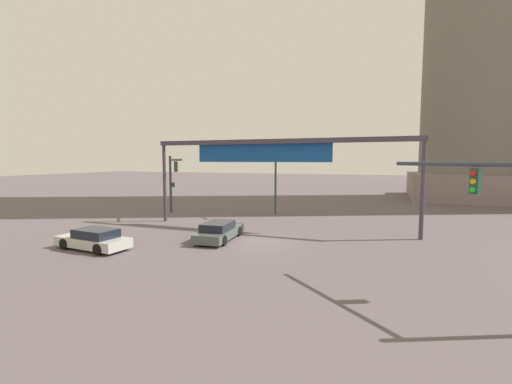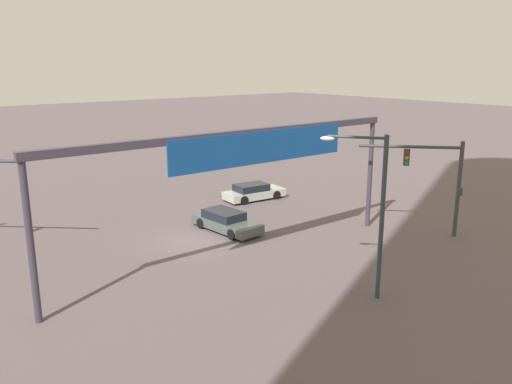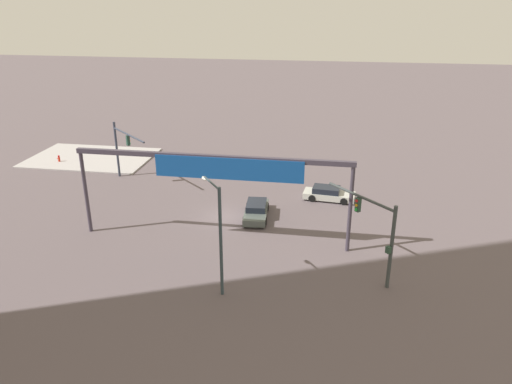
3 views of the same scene
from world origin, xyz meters
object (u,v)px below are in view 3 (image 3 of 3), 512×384
at_px(traffic_signal_near_corner, 377,226).
at_px(fire_hydrant_on_curb, 59,159).
at_px(sedan_car_approaching, 328,194).
at_px(streetlamp_curved_arm, 218,231).
at_px(traffic_signal_opposite_side, 122,144).
at_px(sedan_car_waiting_far, 256,210).

bearing_deg(traffic_signal_near_corner, fire_hydrant_on_curb, 16.69).
xyz_separation_m(sedan_car_approaching, fire_hydrant_on_curb, (29.57, -5.88, -0.09)).
relative_size(traffic_signal_near_corner, streetlamp_curved_arm, 0.79).
xyz_separation_m(traffic_signal_opposite_side, sedan_car_approaching, (-20.06, 1.79, -3.24)).
height_order(sedan_car_approaching, fire_hydrant_on_curb, sedan_car_approaching).
bearing_deg(sedan_car_approaching, streetlamp_curved_arm, -105.63).
bearing_deg(traffic_signal_opposite_side, traffic_signal_near_corner, 10.50).
distance_m(traffic_signal_opposite_side, sedan_car_approaching, 20.40).
height_order(streetlamp_curved_arm, fire_hydrant_on_curb, streetlamp_curved_arm).
distance_m(traffic_signal_near_corner, fire_hydrant_on_curb, 37.91).
height_order(traffic_signal_near_corner, traffic_signal_opposite_side, traffic_signal_opposite_side).
xyz_separation_m(traffic_signal_near_corner, streetlamp_curved_arm, (9.43, 3.06, 0.44)).
bearing_deg(streetlamp_curved_arm, sedan_car_approaching, -56.61).
xyz_separation_m(streetlamp_curved_arm, sedan_car_waiting_far, (-0.44, -11.32, -3.63)).
bearing_deg(sedan_car_waiting_far, sedan_car_approaching, 124.31).
distance_m(traffic_signal_near_corner, streetlamp_curved_arm, 9.93).
bearing_deg(fire_hydrant_on_curb, sedan_car_approaching, 168.75).
xyz_separation_m(sedan_car_approaching, sedan_car_waiting_far, (5.82, 4.68, 0.00)).
relative_size(sedan_car_approaching, sedan_car_waiting_far, 0.98).
distance_m(traffic_signal_opposite_side, fire_hydrant_on_curb, 10.87).
relative_size(sedan_car_approaching, fire_hydrant_on_curb, 6.63).
bearing_deg(traffic_signal_near_corner, traffic_signal_opposite_side, 14.19).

